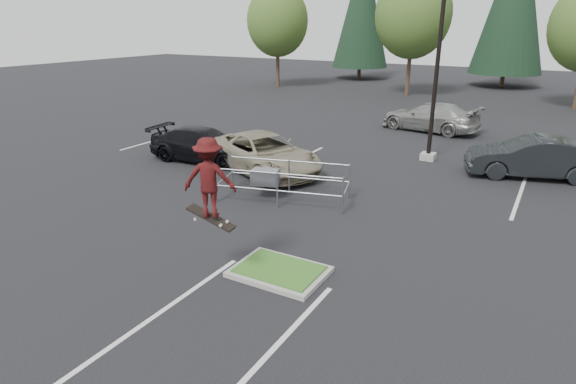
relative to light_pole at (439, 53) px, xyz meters
The scene contains 13 objects.
ground 12.85m from the light_pole, 92.39° to the right, with size 120.00×120.00×0.00m, color black.
grass_median 12.82m from the light_pole, 92.39° to the right, with size 2.20×1.60×0.16m.
stall_lines 7.74m from the light_pole, 107.24° to the right, with size 22.62×17.60×0.01m.
light_pole is the anchor object (origin of this frame).
decid_a 25.86m from the light_pole, 135.75° to the left, with size 5.44×5.44×8.91m.
decid_b 19.70m from the light_pole, 109.35° to the left, with size 5.89×5.89×9.64m.
conif_a 31.63m from the light_pole, 117.38° to the left, with size 5.72×5.72×13.00m.
cart_corral 9.22m from the light_pole, 114.43° to the right, with size 4.60×2.62×1.23m.
skateboarder 13.27m from the light_pole, 97.45° to the right, with size 1.34×1.10×2.07m.
car_l_tan 8.29m from the light_pole, 137.32° to the right, with size 2.55×5.53×1.54m, color gray.
car_l_black 10.58m from the light_pole, 149.53° to the right, with size 2.01×4.95×1.44m, color black.
car_r_charc 5.59m from the light_pole, ahead, with size 1.68×4.83×1.59m, color black.
car_far_silver 7.24m from the light_pole, 103.49° to the left, with size 2.17×5.34×1.55m, color #989893.
Camera 1 is at (5.31, -8.86, 5.81)m, focal length 30.00 mm.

